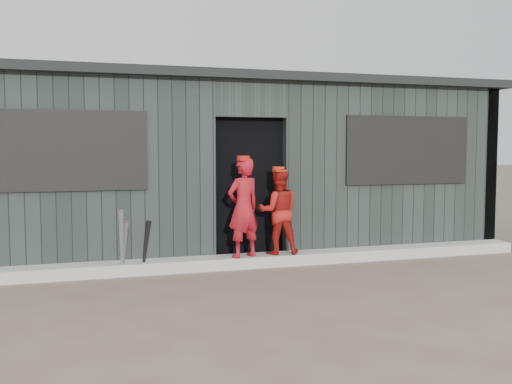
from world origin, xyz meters
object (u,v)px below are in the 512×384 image
object	(u,v)px
player_grey_back	(284,216)
dugout	(225,167)
bat_mid	(124,248)
player_red_right	(278,211)
player_red_left	(243,208)
bat_right	(146,247)
bat_left	(122,243)

from	to	relation	value
player_grey_back	dugout	distance (m)	1.44
bat_mid	player_red_right	distance (m)	2.09
player_red_left	bat_right	bearing A→B (deg)	-19.55
player_red_left	dugout	size ratio (longest dim) A/B	0.16
bat_left	bat_mid	distance (m)	0.10
bat_left	player_red_left	size ratio (longest dim) A/B	0.66
player_red_right	player_grey_back	bearing A→B (deg)	-106.72
player_grey_back	bat_right	bearing A→B (deg)	1.72
bat_left	player_grey_back	xyz separation A→B (m)	(2.37, 0.77, 0.16)
bat_right	player_grey_back	bearing A→B (deg)	18.36
bat_right	player_grey_back	size ratio (longest dim) A/B	0.60
bat_mid	dugout	world-z (taller)	dugout
player_red_right	player_grey_back	distance (m)	0.67
bat_left	dugout	xyz separation A→B (m)	(1.76, 1.87, 0.86)
player_red_left	player_red_right	size ratio (longest dim) A/B	1.13
bat_mid	dugout	distance (m)	2.67
bat_right	bat_mid	bearing A→B (deg)	-175.38
bat_left	bat_mid	bearing A→B (deg)	61.66
player_red_right	bat_left	bearing A→B (deg)	14.84
bat_left	player_red_right	bearing A→B (deg)	5.13
bat_left	dugout	size ratio (longest dim) A/B	0.10
bat_mid	player_red_left	world-z (taller)	player_red_left
player_red_left	player_red_right	world-z (taller)	player_red_left
bat_left	dugout	distance (m)	2.71
player_red_right	dugout	size ratio (longest dim) A/B	0.14
bat_right	player_red_right	distance (m)	1.83
bat_right	dugout	bearing A→B (deg)	50.65
player_red_right	dugout	bearing A→B (deg)	-69.42
bat_left	player_red_left	distance (m)	1.61
bat_mid	player_grey_back	distance (m)	2.46
bat_mid	player_red_left	distance (m)	1.60
bat_right	player_red_right	xyz separation A→B (m)	(1.79, 0.11, 0.38)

